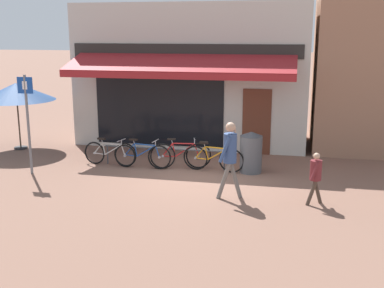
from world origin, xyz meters
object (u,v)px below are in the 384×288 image
bicycle_orange (213,158)px  bicycle_silver (109,153)px  bicycle_blue (142,155)px  pedestrian_child (316,173)px  cafe_parasol (16,92)px  pedestrian_adult (230,151)px  litter_bin (251,152)px  bicycle_red (180,155)px  parking_sign (27,115)px

bicycle_orange → bicycle_silver: bearing=-174.8°
bicycle_silver → bicycle_blue: bicycle_blue is taller
pedestrian_child → cafe_parasol: cafe_parasol is taller
bicycle_orange → cafe_parasol: cafe_parasol is taller
bicycle_silver → pedestrian_child: pedestrian_child is taller
pedestrian_adult → litter_bin: (0.30, 2.24, -0.57)m
bicycle_orange → pedestrian_adult: bearing=-65.3°
bicycle_blue → pedestrian_adult: 3.56m
bicycle_orange → cafe_parasol: (-6.78, 1.32, 1.54)m
pedestrian_child → litter_bin: bearing=115.0°
pedestrian_adult → bicycle_red: bearing=127.2°
pedestrian_adult → bicycle_blue: bearing=143.7°
pedestrian_adult → cafe_parasol: size_ratio=0.73×
bicycle_silver → bicycle_red: 2.11m
litter_bin → pedestrian_child: bearing=-53.7°
bicycle_orange → pedestrian_adult: pedestrian_adult is taller
bicycle_orange → litter_bin: bearing=13.6°
bicycle_red → parking_sign: bearing=-174.5°
litter_bin → bicycle_silver: bearing=-177.7°
pedestrian_child → cafe_parasol: (-9.48, 3.42, 1.18)m
bicycle_silver → litter_bin: size_ratio=1.44×
bicycle_silver → parking_sign: size_ratio=0.61×
bicycle_blue → parking_sign: 3.33m
pedestrian_adult → pedestrian_child: bearing=-1.0°
pedestrian_child → litter_bin: (-1.66, 2.26, -0.15)m
pedestrian_child → bicycle_silver: bearing=148.8°
bicycle_red → litter_bin: litter_bin is taller
bicycle_blue → bicycle_red: (1.09, 0.20, 0.01)m
bicycle_red → pedestrian_adult: (1.72, -2.24, 0.76)m
bicycle_silver → pedestrian_child: bearing=-12.1°
bicycle_red → bicycle_orange: 0.99m
pedestrian_adult → cafe_parasol: (-7.52, 3.40, 0.77)m
bicycle_blue → parking_sign: size_ratio=0.64×
bicycle_orange → litter_bin: (1.04, 0.16, 0.20)m
parking_sign → cafe_parasol: parking_sign is taller
pedestrian_adult → parking_sign: bearing=171.2°
bicycle_orange → parking_sign: size_ratio=0.64×
pedestrian_adult → litter_bin: pedestrian_adult is taller
pedestrian_child → parking_sign: 7.70m
bicycle_red → litter_bin: size_ratio=1.50×
litter_bin → cafe_parasol: cafe_parasol is taller
cafe_parasol → bicycle_blue: bearing=-16.1°
pedestrian_adult → parking_sign: 5.72m
bicycle_silver → pedestrian_child: 6.16m
bicycle_silver → pedestrian_child: size_ratio=1.37×
bicycle_blue → bicycle_orange: bicycle_orange is taller
litter_bin → parking_sign: parking_sign is taller
parking_sign → litter_bin: bearing=13.3°
bicycle_blue → parking_sign: bearing=-152.8°
bicycle_silver → pedestrian_adult: size_ratio=0.91×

